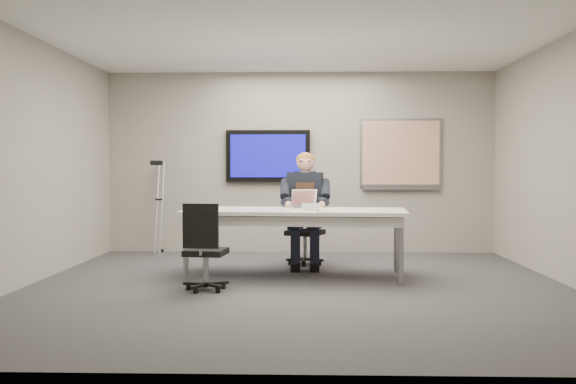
{
  "coord_description": "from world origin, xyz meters",
  "views": [
    {
      "loc": [
        0.1,
        -6.98,
        1.29
      ],
      "look_at": [
        -0.13,
        0.79,
        1.02
      ],
      "focal_mm": 40.0,
      "sensor_mm": 36.0,
      "label": 1
    }
  ],
  "objects_px": {
    "office_chair_near": "(205,264)",
    "laptop": "(304,203)",
    "office_chair_far": "(306,241)",
    "conference_table": "(295,217)",
    "seated_person": "(305,221)"
  },
  "relations": [
    {
      "from": "office_chair_near",
      "to": "laptop",
      "type": "bearing_deg",
      "value": -123.21
    },
    {
      "from": "laptop",
      "to": "office_chair_far",
      "type": "bearing_deg",
      "value": 70.04
    },
    {
      "from": "conference_table",
      "to": "laptop",
      "type": "xyz_separation_m",
      "value": [
        0.1,
        0.28,
        0.15
      ]
    },
    {
      "from": "conference_table",
      "to": "laptop",
      "type": "relative_size",
      "value": 6.87
    },
    {
      "from": "conference_table",
      "to": "office_chair_near",
      "type": "relative_size",
      "value": 2.89
    },
    {
      "from": "laptop",
      "to": "office_chair_near",
      "type": "bearing_deg",
      "value": -147.93
    },
    {
      "from": "conference_table",
      "to": "laptop",
      "type": "distance_m",
      "value": 0.33
    },
    {
      "from": "office_chair_far",
      "to": "laptop",
      "type": "xyz_separation_m",
      "value": [
        -0.03,
        -0.76,
        0.56
      ]
    },
    {
      "from": "conference_table",
      "to": "office_chair_far",
      "type": "relative_size",
      "value": 2.73
    },
    {
      "from": "seated_person",
      "to": "conference_table",
      "type": "bearing_deg",
      "value": -91.5
    },
    {
      "from": "conference_table",
      "to": "office_chair_near",
      "type": "distance_m",
      "value": 1.4
    },
    {
      "from": "office_chair_far",
      "to": "office_chair_near",
      "type": "height_order",
      "value": "office_chair_far"
    },
    {
      "from": "office_chair_near",
      "to": "laptop",
      "type": "xyz_separation_m",
      "value": [
        1.04,
        1.23,
        0.58
      ]
    },
    {
      "from": "office_chair_far",
      "to": "seated_person",
      "type": "height_order",
      "value": "seated_person"
    },
    {
      "from": "laptop",
      "to": "conference_table",
      "type": "bearing_deg",
      "value": -127.68
    }
  ]
}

